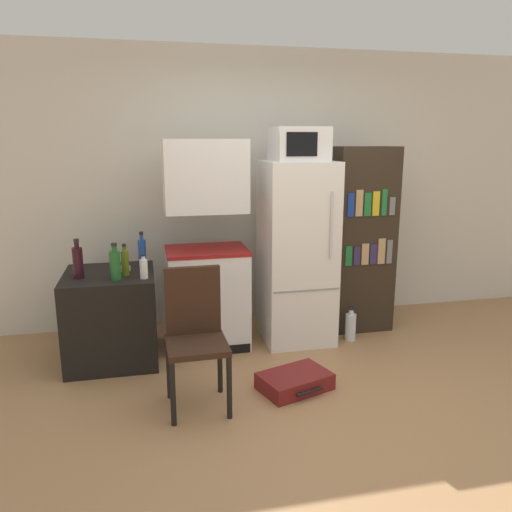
% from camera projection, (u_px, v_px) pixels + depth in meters
% --- Properties ---
extents(ground_plane, '(24.00, 24.00, 0.00)m').
position_uv_depth(ground_plane, '(328.00, 413.00, 3.36)').
color(ground_plane, '#A3754C').
extents(wall_back, '(6.40, 0.10, 2.65)m').
position_uv_depth(wall_back, '(280.00, 188.00, 5.00)').
color(wall_back, beige).
rests_on(wall_back, ground_plane).
extents(side_table, '(0.72, 0.76, 0.74)m').
position_uv_depth(side_table, '(112.00, 316.00, 4.13)').
color(side_table, black).
rests_on(side_table, ground_plane).
extents(kitchen_hutch, '(0.70, 0.53, 1.80)m').
position_uv_depth(kitchen_hutch, '(207.00, 254.00, 4.31)').
color(kitchen_hutch, white).
rests_on(kitchen_hutch, ground_plane).
extents(refrigerator, '(0.61, 0.62, 1.62)m').
position_uv_depth(refrigerator, '(297.00, 253.00, 4.45)').
color(refrigerator, white).
rests_on(refrigerator, ground_plane).
extents(microwave, '(0.45, 0.43, 0.28)m').
position_uv_depth(microwave, '(299.00, 144.00, 4.23)').
color(microwave, silver).
rests_on(microwave, refrigerator).
extents(bookshelf, '(0.58, 0.34, 1.74)m').
position_uv_depth(bookshelf, '(362.00, 240.00, 4.71)').
color(bookshelf, '#2D2319').
rests_on(bookshelf, ground_plane).
extents(bottle_olive_oil, '(0.06, 0.06, 0.26)m').
position_uv_depth(bottle_olive_oil, '(125.00, 262.00, 3.95)').
color(bottle_olive_oil, '#566619').
rests_on(bottle_olive_oil, side_table).
extents(bottle_wine_dark, '(0.08, 0.08, 0.31)m').
position_uv_depth(bottle_wine_dark, '(78.00, 262.00, 3.87)').
color(bottle_wine_dark, black).
rests_on(bottle_wine_dark, side_table).
extents(bottle_blue_soda, '(0.07, 0.07, 0.31)m').
position_uv_depth(bottle_blue_soda, '(142.00, 253.00, 4.18)').
color(bottle_blue_soda, '#1E47A3').
rests_on(bottle_blue_soda, side_table).
extents(bottle_milk_white, '(0.06, 0.06, 0.19)m').
position_uv_depth(bottle_milk_white, '(144.00, 268.00, 3.87)').
color(bottle_milk_white, white).
rests_on(bottle_milk_white, side_table).
extents(bottle_green_tall, '(0.08, 0.08, 0.29)m').
position_uv_depth(bottle_green_tall, '(115.00, 264.00, 3.83)').
color(bottle_green_tall, '#1E6028').
rests_on(bottle_green_tall, side_table).
extents(bowl, '(0.12, 0.12, 0.03)m').
position_uv_depth(bowl, '(123.00, 269.00, 4.12)').
color(bowl, silver).
rests_on(bowl, side_table).
extents(chair, '(0.41, 0.41, 0.95)m').
position_uv_depth(chair, '(195.00, 326.00, 3.39)').
color(chair, black).
rests_on(chair, ground_plane).
extents(suitcase_large_flat, '(0.58, 0.47, 0.12)m').
position_uv_depth(suitcase_large_flat, '(295.00, 381.00, 3.67)').
color(suitcase_large_flat, maroon).
rests_on(suitcase_large_flat, ground_plane).
extents(water_bottle_front, '(0.10, 0.10, 0.32)m').
position_uv_depth(water_bottle_front, '(351.00, 326.00, 4.56)').
color(water_bottle_front, silver).
rests_on(water_bottle_front, ground_plane).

